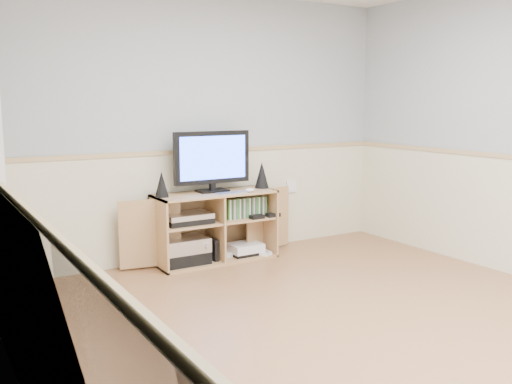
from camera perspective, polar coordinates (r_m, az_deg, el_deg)
room at (r=3.64m, az=8.72°, el=4.70°), size 4.04×4.54×2.54m
media_cabinet at (r=5.41m, az=-4.35°, el=-3.31°), size 1.79×0.43×0.65m
monitor at (r=5.31m, az=-4.40°, el=3.29°), size 0.76×0.18×0.57m
speaker_left at (r=5.10m, az=-9.42°, el=0.77°), size 0.12×0.12×0.23m
speaker_right at (r=5.56m, az=0.58°, el=1.72°), size 0.14×0.14×0.26m
keyboard at (r=5.23m, az=-2.47°, el=-0.10°), size 0.28×0.12×0.01m
mouse at (r=5.32m, az=-0.61°, el=0.20°), size 0.10×0.08×0.04m
av_components at (r=5.26m, az=-7.08°, el=-4.98°), size 0.51×0.31×0.47m
game_consoles at (r=5.55m, az=-1.27°, el=-5.74°), size 0.45×0.30×0.11m
game_cases at (r=5.46m, az=-1.15°, el=-1.53°), size 0.42×0.13×0.19m
wall_outlet at (r=6.02m, az=3.53°, el=0.55°), size 0.12×0.03×0.12m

